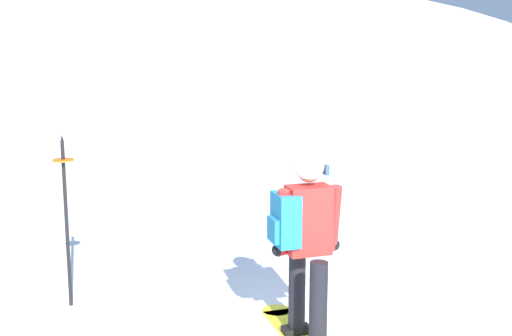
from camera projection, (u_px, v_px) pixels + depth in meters
ridge_peak_main at (213, 91)px, 33.90m from camera, size 36.33×32.70×10.61m
snowboarder_main at (305, 245)px, 5.61m from camera, size 0.64×1.83×1.71m
piste_marker_near at (66, 209)px, 6.51m from camera, size 0.20×0.20×1.73m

